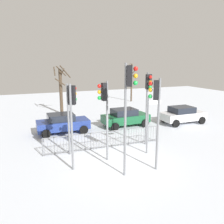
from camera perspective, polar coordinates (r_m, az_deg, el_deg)
ground_plane at (r=12.26m, az=2.03°, el=-12.67°), size 60.00×60.00×0.00m
traffic_light_mid_left at (r=10.85m, az=-10.01°, el=1.16°), size 0.44×0.49×4.25m
traffic_light_mid_right at (r=11.61m, az=-1.91°, el=2.21°), size 0.57×0.32×4.28m
traffic_light_rear_right at (r=12.63m, az=-10.42°, el=2.15°), size 0.52×0.41×4.07m
traffic_light_foreground_left at (r=10.76m, az=10.98°, el=2.00°), size 0.51×0.42×4.50m
traffic_light_foreground_right at (r=9.89m, az=4.22°, el=4.13°), size 0.52×0.42×5.18m
traffic_light_rear_left at (r=14.05m, az=9.07°, el=4.78°), size 0.34×0.57×4.59m
direction_sign_post at (r=13.03m, az=9.22°, el=-2.52°), size 0.78×0.17×3.36m
pedestrian_guard_railing at (r=14.00m, az=-1.83°, el=-6.95°), size 7.41×0.31×1.07m
car_green_far at (r=18.70m, az=3.34°, el=-1.28°), size 3.85×2.01×1.47m
car_blue_mid at (r=17.29m, az=-12.35°, el=-2.70°), size 3.81×1.95×1.47m
car_white_near at (r=20.49m, az=17.34°, el=-0.61°), size 3.82×1.96×1.47m
bare_tree_left at (r=30.53m, az=4.91°, el=7.60°), size 1.48×1.70×5.03m
bare_tree_right at (r=23.44m, az=-12.75°, el=5.65°), size 1.67×1.65×4.92m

